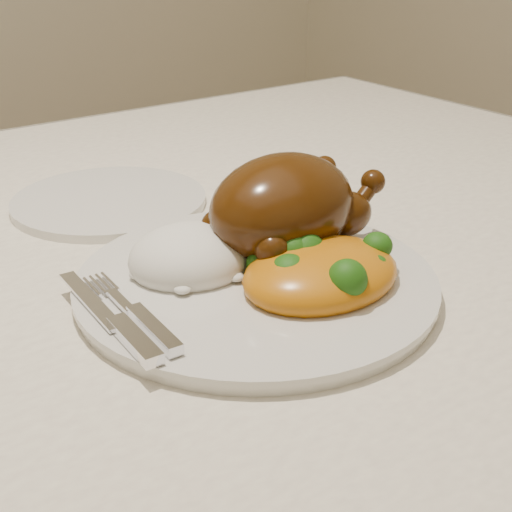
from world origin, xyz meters
TOP-DOWN VIEW (x-y plane):
  - dining_table at (0.00, 0.00)m, footprint 1.60×0.90m
  - tablecloth at (0.00, 0.00)m, footprint 1.73×1.03m
  - dinner_plate at (0.16, -0.15)m, footprint 0.32×0.32m
  - side_plate at (0.14, 0.12)m, footprint 0.22×0.22m
  - roast_chicken at (0.21, -0.12)m, footprint 0.19×0.13m
  - rice_mound at (0.12, -0.10)m, footprint 0.13×0.12m
  - mac_and_cheese at (0.20, -0.19)m, footprint 0.15×0.11m
  - cutlery at (0.03, -0.16)m, footprint 0.04×0.17m

SIDE VIEW (x-z plane):
  - dining_table at x=0.00m, z-range 0.29..1.05m
  - tablecloth at x=0.00m, z-range 0.65..0.83m
  - side_plate at x=0.14m, z-range 0.77..0.78m
  - dinner_plate at x=0.16m, z-range 0.77..0.78m
  - cutlery at x=0.03m, z-range 0.78..0.79m
  - rice_mound at x=0.12m, z-range 0.76..0.82m
  - mac_and_cheese at x=0.20m, z-range 0.77..0.82m
  - roast_chicken at x=0.21m, z-range 0.78..0.87m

